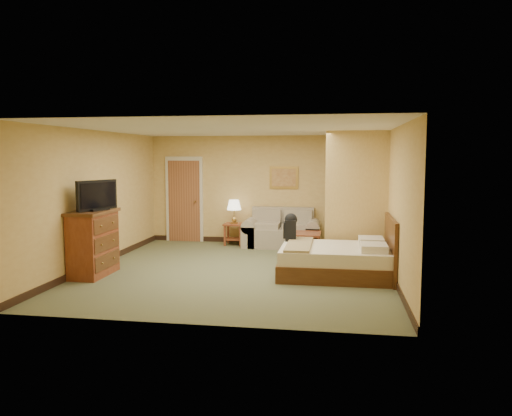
% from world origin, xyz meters
% --- Properties ---
extents(floor, '(6.00, 6.00, 0.00)m').
position_xyz_m(floor, '(0.00, 0.00, 0.00)').
color(floor, '#575B3B').
rests_on(floor, ground).
extents(ceiling, '(6.00, 6.00, 0.00)m').
position_xyz_m(ceiling, '(0.00, 0.00, 2.60)').
color(ceiling, white).
rests_on(ceiling, back_wall).
extents(back_wall, '(5.50, 0.02, 2.60)m').
position_xyz_m(back_wall, '(0.00, 3.00, 1.30)').
color(back_wall, tan).
rests_on(back_wall, floor).
extents(left_wall, '(0.02, 6.00, 2.60)m').
position_xyz_m(left_wall, '(-2.75, 0.00, 1.30)').
color(left_wall, tan).
rests_on(left_wall, floor).
extents(right_wall, '(0.02, 6.00, 2.60)m').
position_xyz_m(right_wall, '(2.75, 0.00, 1.30)').
color(right_wall, tan).
rests_on(right_wall, floor).
extents(partition, '(1.20, 0.15, 2.60)m').
position_xyz_m(partition, '(2.15, 0.93, 1.30)').
color(partition, tan).
rests_on(partition, floor).
extents(door, '(0.94, 0.16, 2.10)m').
position_xyz_m(door, '(-1.95, 2.96, 1.03)').
color(door, beige).
rests_on(door, floor).
extents(baseboard, '(5.50, 0.02, 0.12)m').
position_xyz_m(baseboard, '(0.00, 2.99, 0.06)').
color(baseboard, black).
rests_on(baseboard, floor).
extents(loveseat, '(1.79, 0.83, 0.91)m').
position_xyz_m(loveseat, '(0.52, 2.57, 0.29)').
color(loveseat, gray).
rests_on(loveseat, floor).
extents(side_table, '(0.47, 0.47, 0.51)m').
position_xyz_m(side_table, '(-0.63, 2.65, 0.34)').
color(side_table, maroon).
rests_on(side_table, floor).
extents(table_lamp, '(0.34, 0.34, 0.56)m').
position_xyz_m(table_lamp, '(-0.63, 2.65, 0.94)').
color(table_lamp, '#A8843D').
rests_on(table_lamp, side_table).
extents(coffee_table, '(0.74, 0.74, 0.47)m').
position_xyz_m(coffee_table, '(1.08, 1.72, 0.34)').
color(coffee_table, maroon).
rests_on(coffee_table, floor).
extents(wall_picture, '(0.69, 0.04, 0.53)m').
position_xyz_m(wall_picture, '(0.52, 2.97, 1.60)').
color(wall_picture, '#B78E3F').
rests_on(wall_picture, back_wall).
extents(dresser, '(0.57, 1.09, 1.16)m').
position_xyz_m(dresser, '(-2.48, -0.76, 0.59)').
color(dresser, maroon).
rests_on(dresser, floor).
extents(tv, '(0.37, 0.84, 0.53)m').
position_xyz_m(tv, '(-2.37, -0.76, 1.41)').
color(tv, black).
rests_on(tv, dresser).
extents(bed, '(1.95, 1.64, 1.06)m').
position_xyz_m(bed, '(1.82, -0.10, 0.29)').
color(bed, '#452410').
rests_on(bed, floor).
extents(backpack, '(0.24, 0.31, 0.52)m').
position_xyz_m(backpack, '(0.92, 0.42, 0.79)').
color(backpack, black).
rests_on(backpack, bed).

